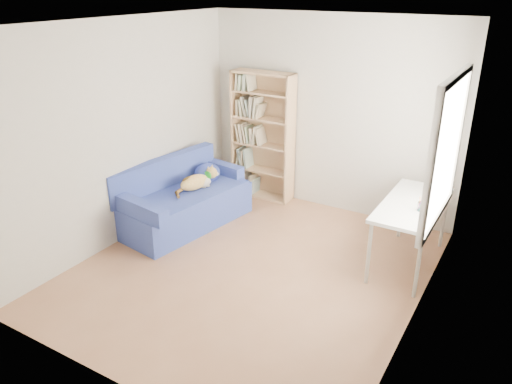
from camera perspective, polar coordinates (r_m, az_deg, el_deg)
ground at (r=5.60m, az=-0.47°, el=-8.80°), size 4.00×4.00×0.00m
room_shell at (r=4.92m, az=0.68°, el=7.47°), size 3.54×4.04×2.62m
sofa at (r=6.53m, az=-8.30°, el=-0.92°), size 1.08×1.85×0.85m
bookshelf at (r=7.14m, az=0.77°, el=5.81°), size 0.91×0.28×1.82m
desk at (r=5.64m, az=17.44°, el=-1.82°), size 0.60×1.31×0.75m
pen_cup at (r=5.44m, az=18.39°, el=-1.47°), size 0.08×0.08×0.15m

